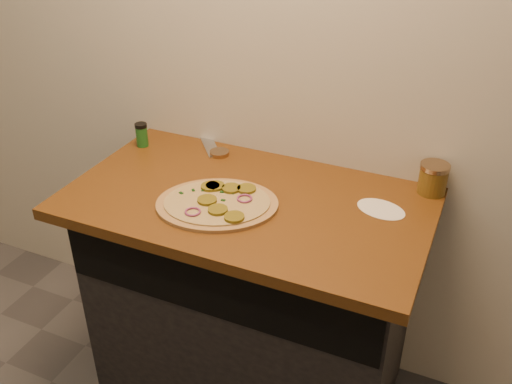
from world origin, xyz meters
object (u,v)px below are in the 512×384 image
at_px(salsa_jar, 433,178).
at_px(pizza, 218,203).
at_px(chefs_knife, 204,133).
at_px(spice_shaker, 142,135).

bearing_deg(salsa_jar, pizza, -149.37).
bearing_deg(pizza, chefs_knife, 123.03).
height_order(chefs_knife, salsa_jar, salsa_jar).
bearing_deg(pizza, spice_shaker, 149.91).
relative_size(salsa_jar, spice_shaker, 1.14).
bearing_deg(chefs_knife, salsa_jar, -5.78).
height_order(chefs_knife, spice_shaker, spice_shaker).
xyz_separation_m(pizza, spice_shaker, (-0.47, 0.27, 0.04)).
xyz_separation_m(salsa_jar, spice_shaker, (-1.08, -0.09, -0.01)).
height_order(salsa_jar, spice_shaker, salsa_jar).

